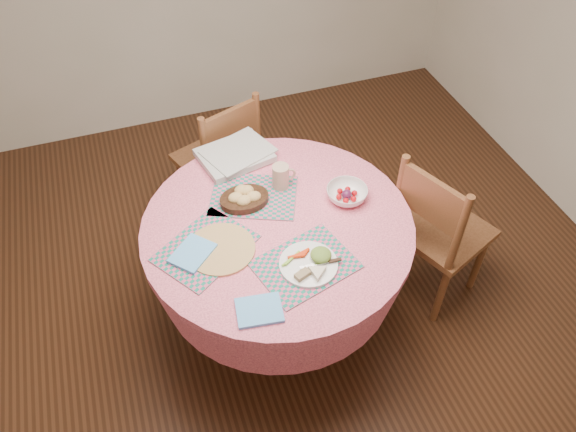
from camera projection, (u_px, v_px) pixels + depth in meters
The scene contains 16 objects.
ground at pixel (279, 317), 3.07m from camera, with size 4.00×4.00×0.00m, color #331C0F.
room_envelope at pixel (274, 22), 1.84m from camera, with size 4.01×4.01×2.71m.
dining_table at pixel (278, 251), 2.67m from camera, with size 1.24×1.24×0.75m.
chair_right at pixel (437, 230), 2.86m from camera, with size 0.55×0.56×0.94m.
chair_back at pixel (222, 158), 3.27m from camera, with size 0.54×0.53×0.91m.
placemat_front at pixel (305, 265), 2.36m from camera, with size 0.40×0.30×0.01m, color #157661.
placemat_left at pixel (206, 248), 2.43m from camera, with size 0.40×0.30×0.01m, color #157661.
placemat_back at pixel (254, 196), 2.65m from camera, with size 0.40×0.30×0.01m, color #157661.
wicker_trivet at pixel (221, 249), 2.42m from camera, with size 0.30×0.30×0.01m, color #A88F49.
napkin_near at pixel (259, 310), 2.20m from camera, with size 0.18×0.14×0.01m, color #5EABF3.
napkin_far at pixel (192, 253), 2.39m from camera, with size 0.18×0.14×0.01m, color #5EABF3.
dinner_plate at pixel (311, 263), 2.34m from camera, with size 0.25×0.25×0.05m.
bread_bowl at pixel (244, 197), 2.60m from camera, with size 0.23×0.23×0.08m.
latte_mug at pixel (281, 176), 2.65m from camera, with size 0.12×0.08×0.12m.
fruit_bowl at pixel (347, 194), 2.62m from camera, with size 0.20×0.20×0.06m.
newspaper_stack at pixel (235, 155), 2.83m from camera, with size 0.41×0.35×0.04m.
Camera 1 is at (-0.53, -1.65, 2.60)m, focal length 35.00 mm.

